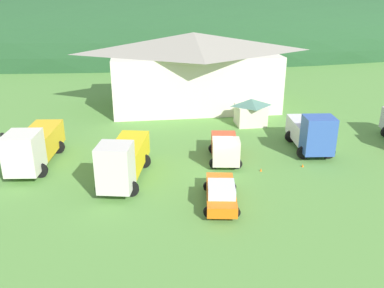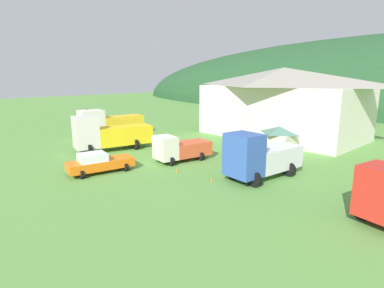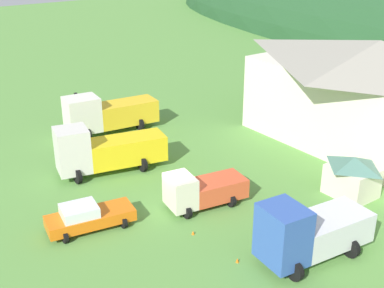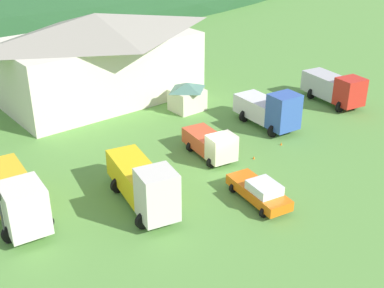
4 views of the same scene
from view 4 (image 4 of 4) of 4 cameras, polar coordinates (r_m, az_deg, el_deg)
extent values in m
plane|color=#5B9342|center=(38.38, 2.58, -2.60)|extent=(200.00, 200.00, 0.00)
cube|color=silver|center=(51.89, -10.55, 8.56)|extent=(18.72, 10.85, 6.41)
pyramid|color=gray|center=(50.80, -10.95, 13.21)|extent=(20.22, 11.72, 2.24)
cube|color=beige|center=(48.50, -0.54, 5.05)|extent=(2.96, 2.55, 2.06)
pyramid|color=#4C7A6B|center=(48.02, -0.55, 6.60)|extent=(3.20, 2.76, 0.72)
cube|color=silver|center=(31.34, -18.57, -6.90)|extent=(2.67, 3.01, 2.96)
cube|color=black|center=(30.89, -18.67, -6.00)|extent=(1.51, 2.34, 0.95)
cube|color=gold|center=(35.03, -20.21, -4.48)|extent=(2.95, 5.53, 1.94)
cylinder|color=black|center=(32.31, -16.42, -8.65)|extent=(1.10, 0.30, 1.10)
cylinder|color=black|center=(31.99, -19.99, -9.61)|extent=(1.10, 0.30, 1.10)
cylinder|color=black|center=(36.34, -18.70, -4.86)|extent=(1.10, 0.30, 1.10)
cube|color=silver|center=(30.81, -4.00, -5.81)|extent=(2.68, 2.67, 3.18)
cube|color=black|center=(30.36, -3.96, -4.78)|extent=(1.57, 2.01, 1.02)
cube|color=yellow|center=(34.33, -6.54, -3.61)|extent=(3.41, 6.00, 1.87)
cylinder|color=black|center=(31.99, -2.29, -7.83)|extent=(1.10, 0.30, 1.10)
cylinder|color=black|center=(31.39, -5.57, -8.69)|extent=(1.10, 0.30, 1.10)
cylinder|color=black|center=(35.77, -5.48, -3.98)|extent=(1.10, 0.30, 1.10)
cylinder|color=black|center=(35.24, -8.44, -4.66)|extent=(1.10, 0.30, 1.10)
cube|color=beige|center=(38.09, 3.39, -0.46)|extent=(2.32, 1.89, 2.03)
cube|color=black|center=(37.84, 3.48, 0.10)|extent=(1.32, 1.42, 0.65)
cube|color=#DB512D|center=(40.25, 1.37, 0.48)|extent=(2.65, 3.95, 1.24)
cylinder|color=black|center=(39.00, 4.47, -1.50)|extent=(0.80, 0.30, 0.80)
cylinder|color=black|center=(38.12, 2.22, -2.12)|extent=(0.80, 0.30, 0.80)
cylinder|color=black|center=(41.37, 2.04, 0.25)|extent=(0.80, 0.30, 0.80)
cylinder|color=black|center=(40.54, -0.13, -0.30)|extent=(0.80, 0.30, 0.80)
cube|color=#3356AD|center=(43.62, 10.42, 3.66)|extent=(2.64, 2.25, 3.10)
cube|color=black|center=(43.30, 10.58, 4.45)|extent=(1.47, 1.74, 0.99)
cube|color=silver|center=(46.12, 7.62, 4.17)|extent=(2.90, 4.77, 1.70)
cylinder|color=black|center=(44.91, 11.27, 2.10)|extent=(1.10, 0.30, 1.10)
cylinder|color=black|center=(43.54, 9.22, 1.49)|extent=(1.10, 0.30, 1.10)
cylinder|color=black|center=(47.57, 8.03, 3.73)|extent=(1.10, 0.30, 1.10)
cylinder|color=black|center=(46.28, 6.00, 3.21)|extent=(1.10, 0.30, 1.10)
cube|color=red|center=(50.51, 17.58, 5.70)|extent=(2.74, 2.51, 2.66)
cube|color=black|center=(50.25, 17.75, 6.29)|extent=(1.57, 1.89, 0.85)
cube|color=#B2B2B7|center=(52.85, 14.96, 6.57)|extent=(3.20, 5.04, 2.06)
cylinder|color=black|center=(51.68, 18.21, 4.48)|extent=(1.10, 0.30, 1.10)
cylinder|color=black|center=(50.24, 16.53, 4.11)|extent=(1.10, 0.30, 1.10)
cylinder|color=black|center=(54.35, 15.17, 5.93)|extent=(1.10, 0.30, 1.10)
cylinder|color=black|center=(52.99, 13.49, 5.61)|extent=(1.10, 0.30, 1.10)
cube|color=orange|center=(34.11, 7.57, -5.44)|extent=(2.70, 5.41, 0.70)
cube|color=silver|center=(33.35, 8.26, -4.95)|extent=(2.04, 2.32, 0.62)
cylinder|color=black|center=(33.59, 10.44, -6.91)|extent=(0.68, 0.24, 0.68)
cylinder|color=black|center=(32.70, 8.20, -7.72)|extent=(0.68, 0.24, 0.68)
cylinder|color=black|center=(35.91, 6.93, -4.32)|extent=(0.68, 0.24, 0.68)
cylinder|color=black|center=(35.08, 4.76, -5.00)|extent=(0.68, 0.24, 0.68)
cylinder|color=#4C4C51|center=(31.42, -20.79, -8.34)|extent=(0.12, 0.12, 3.02)
cone|color=orange|center=(42.37, 10.13, -0.12)|extent=(0.36, 0.36, 0.51)
cone|color=orange|center=(39.78, 7.06, -1.70)|extent=(0.36, 0.36, 0.50)
camera|label=1|loc=(17.45, 60.20, -3.91)|focal=38.17mm
camera|label=2|loc=(46.33, 39.45, 6.74)|focal=29.24mm
camera|label=3|loc=(47.05, 42.11, 17.49)|focal=47.40mm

